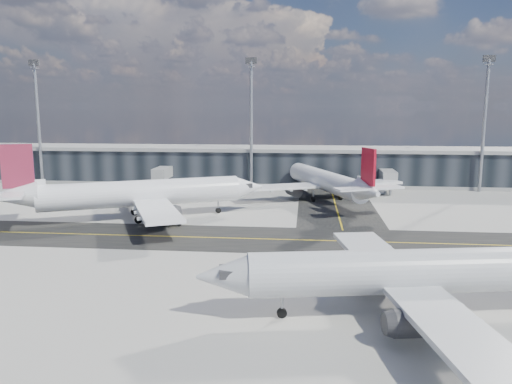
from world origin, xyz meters
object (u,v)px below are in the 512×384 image
(airliner_af, at_px, (138,194))
(service_van, at_px, (374,189))
(airliner_near, at_px, (422,272))
(baggage_tug, at_px, (174,220))
(airliner_redtail, at_px, (327,181))

(airliner_af, bearing_deg, service_van, 100.28)
(airliner_near, xyz_separation_m, baggage_tug, (-30.73, 30.34, -3.02))
(airliner_af, height_order, airliner_near, airliner_af)
(airliner_af, distance_m, service_van, 51.32)
(baggage_tug, xyz_separation_m, service_van, (34.85, 33.60, -0.02))
(airliner_near, height_order, baggage_tug, airliner_near)
(airliner_redtail, relative_size, airliner_near, 0.95)
(airliner_af, relative_size, airliner_near, 1.03)
(airliner_near, bearing_deg, service_van, -13.86)
(service_van, bearing_deg, baggage_tug, -164.14)
(airliner_redtail, bearing_deg, airliner_af, -170.72)
(airliner_redtail, relative_size, baggage_tug, 12.25)
(baggage_tug, height_order, service_van, baggage_tug)
(airliner_af, relative_size, service_van, 6.64)
(airliner_af, bearing_deg, baggage_tug, 34.63)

